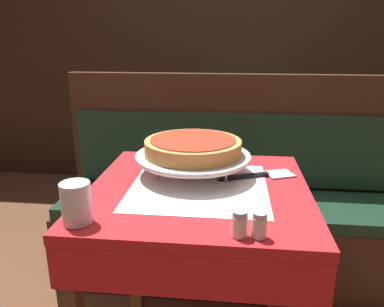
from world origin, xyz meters
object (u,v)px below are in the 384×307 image
object	(u,v)px
dining_table_rear	(248,118)
water_glass_near	(76,203)
pepper_shaker	(259,225)
condiment_caddy	(242,101)
pizza_pan_stand	(193,157)
deep_dish_pizza	(193,147)
napkin_holder	(196,146)
salt_shaker	(240,224)
dining_table_front	(199,216)
booth_bench	(230,219)
pizza_server	(258,175)

from	to	relation	value
dining_table_rear	water_glass_near	size ratio (longest dim) A/B	7.11
pepper_shaker	condiment_caddy	size ratio (longest dim) A/B	0.43
pizza_pan_stand	condiment_caddy	world-z (taller)	condiment_caddy
dining_table_rear	deep_dish_pizza	distance (m)	1.47
dining_table_rear	napkin_holder	distance (m)	1.27
salt_shaker	pepper_shaker	size ratio (longest dim) A/B	1.02
pizza_pan_stand	condiment_caddy	distance (m)	1.35
salt_shaker	pepper_shaker	world-z (taller)	salt_shaker
condiment_caddy	salt_shaker	bearing A→B (deg)	-91.22
dining_table_front	condiment_caddy	size ratio (longest dim) A/B	5.21
dining_table_rear	salt_shaker	distance (m)	1.85
booth_bench	pizza_server	xyz separation A→B (m)	(0.09, -0.56, 0.46)
dining_table_rear	condiment_caddy	distance (m)	0.18
dining_table_rear	condiment_caddy	bearing A→B (deg)	-115.34
deep_dish_pizza	water_glass_near	bearing A→B (deg)	-123.94
napkin_holder	condiment_caddy	xyz separation A→B (m)	(0.20, 1.13, -0.00)
booth_bench	napkin_holder	distance (m)	0.64
booth_bench	deep_dish_pizza	distance (m)	0.81
dining_table_front	pizza_server	size ratio (longest dim) A/B	2.85
water_glass_near	pizza_server	bearing A→B (deg)	38.53
dining_table_front	pepper_shaker	xyz separation A→B (m)	(0.17, -0.30, 0.14)
dining_table_front	napkin_holder	world-z (taller)	napkin_holder
pizza_pan_stand	booth_bench	bearing A→B (deg)	76.23
deep_dish_pizza	salt_shaker	world-z (taller)	deep_dish_pizza
dining_table_front	pizza_pan_stand	size ratio (longest dim) A/B	1.95
salt_shaker	condiment_caddy	size ratio (longest dim) A/B	0.44
dining_table_front	condiment_caddy	bearing A→B (deg)	83.57
dining_table_front	condiment_caddy	distance (m)	1.46
napkin_holder	water_glass_near	bearing A→B (deg)	-113.04
condiment_caddy	water_glass_near	bearing A→B (deg)	-104.75
condiment_caddy	deep_dish_pizza	bearing A→B (deg)	-98.25
deep_dish_pizza	pepper_shaker	world-z (taller)	deep_dish_pizza
pizza_pan_stand	napkin_holder	bearing A→B (deg)	93.08
booth_bench	pizza_server	bearing A→B (deg)	-81.32
pizza_pan_stand	condiment_caddy	size ratio (longest dim) A/B	2.67
napkin_holder	deep_dish_pizza	bearing A→B (deg)	-86.92
dining_table_rear	booth_bench	bearing A→B (deg)	-96.70
deep_dish_pizza	booth_bench	bearing A→B (deg)	76.23
pizza_server	water_glass_near	xyz separation A→B (m)	(-0.48, -0.38, 0.05)
salt_shaker	napkin_holder	size ratio (longest dim) A/B	0.66
pizza_server	pepper_shaker	bearing A→B (deg)	-92.96
pizza_pan_stand	deep_dish_pizza	size ratio (longest dim) A/B	1.20
deep_dish_pizza	condiment_caddy	size ratio (longest dim) A/B	2.23
pizza_pan_stand	deep_dish_pizza	bearing A→B (deg)	-82.87
water_glass_near	salt_shaker	world-z (taller)	water_glass_near
dining_table_rear	condiment_caddy	size ratio (longest dim) A/B	5.23
dining_table_front	water_glass_near	distance (m)	0.43
pizza_server	pepper_shaker	xyz separation A→B (m)	(-0.02, -0.41, 0.03)
pizza_pan_stand	napkin_holder	world-z (taller)	napkin_holder
deep_dish_pizza	napkin_holder	world-z (taller)	deep_dish_pizza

